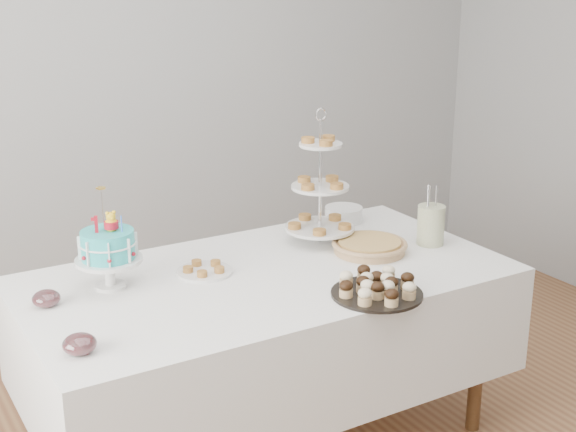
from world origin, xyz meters
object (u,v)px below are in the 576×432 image
pie (370,246)px  tiered_stand (320,188)px  pastry_plate (204,269)px  birthday_cake (109,262)px  jam_bowl_b (46,299)px  plate_stack (344,214)px  table (267,325)px  jam_bowl_a (80,344)px  utensil_pitcher (431,223)px  cupcake_tray (377,286)px

pie → tiered_stand: 0.33m
pastry_plate → birthday_cake: bearing=173.0°
pie → jam_bowl_b: 1.34m
plate_stack → pastry_plate: size_ratio=0.80×
table → jam_bowl_a: 0.93m
birthday_cake → tiered_stand: size_ratio=0.65×
tiered_stand → pastry_plate: 0.65m
pastry_plate → jam_bowl_b: size_ratio=2.21×
pie → utensil_pitcher: (0.29, -0.05, 0.07)m
birthday_cake → utensil_pitcher: (1.37, -0.24, -0.01)m
birthday_cake → pastry_plate: birthday_cake is taller
pie → plate_stack: (0.15, 0.41, 0.01)m
pastry_plate → utensil_pitcher: (1.00, -0.19, 0.08)m
pie → jam_bowl_a: jam_bowl_a is taller
tiered_stand → jam_bowl_a: tiered_stand is taller
utensil_pitcher → birthday_cake: bearing=162.0°
plate_stack → pie: bearing=-109.7°
birthday_cake → tiered_stand: 0.98m
birthday_cake → pastry_plate: size_ratio=1.74×
birthday_cake → cupcake_tray: bearing=-18.4°
pie → jam_bowl_b: (-1.33, 0.14, -0.00)m
tiered_stand → pastry_plate: bearing=-172.5°
table → plate_stack: plate_stack is taller
cupcake_tray → utensil_pitcher: 0.64m
pie → plate_stack: bearing=70.3°
plate_stack → pastry_plate: (-0.85, -0.27, -0.02)m
utensil_pitcher → cupcake_tray: bearing=-156.2°
jam_bowl_b → utensil_pitcher: bearing=-6.7°
cupcake_tray → pastry_plate: bearing=130.8°
table → jam_bowl_a: bearing=-160.9°
table → jam_bowl_b: size_ratio=18.89×
jam_bowl_a → jam_bowl_b: (0.00, 0.42, -0.00)m
pie → plate_stack: plate_stack is taller
cupcake_tray → pie: 0.46m
tiered_stand → jam_bowl_b: tiered_stand is taller
jam_bowl_a → jam_bowl_b: jam_bowl_a is taller
table → jam_bowl_b: jam_bowl_b is taller
table → birthday_cake: bearing=163.2°
pie → utensil_pitcher: size_ratio=1.21×
birthday_cake → pastry_plate: 0.38m
plate_stack → table: bearing=-148.3°
birthday_cake → utensil_pitcher: bearing=6.6°
jam_bowl_b → utensil_pitcher: utensil_pitcher is taller
pie → tiered_stand: tiered_stand is taller
table → jam_bowl_b: bearing=171.3°
pastry_plate → utensil_pitcher: utensil_pitcher is taller
jam_bowl_b → pie: bearing=-6.0°
birthday_cake → tiered_stand: bearing=18.4°
table → utensil_pitcher: utensil_pitcher is taller
birthday_cake → tiered_stand: tiered_stand is taller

